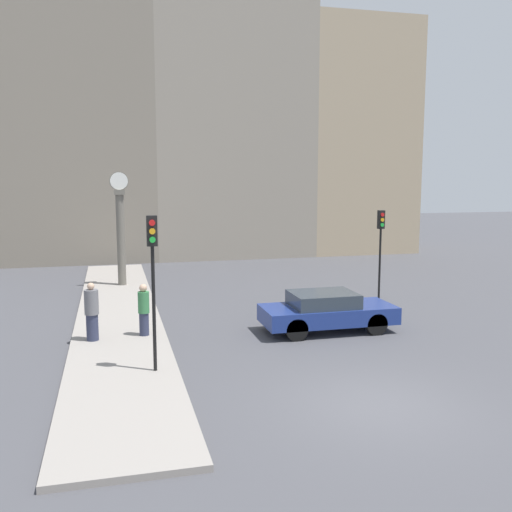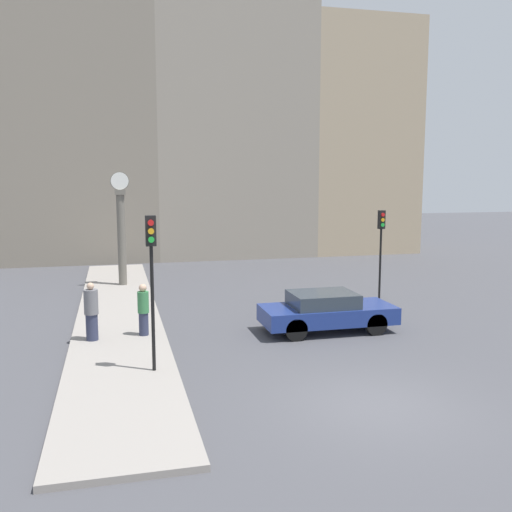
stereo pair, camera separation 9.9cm
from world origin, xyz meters
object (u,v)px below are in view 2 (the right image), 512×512
Objects in this scene: traffic_light_near at (152,261)px; street_clock at (121,231)px; traffic_light_far at (381,236)px; pedestrian_grey_jacket at (91,312)px; sedan_car at (326,311)px; pedestrian_green_hoodie at (143,310)px.

traffic_light_near is 12.24m from street_clock.
traffic_light_far is 12.19m from pedestrian_grey_jacket.
sedan_car is 2.68× the size of pedestrian_green_hoodie.
pedestrian_grey_jacket is at bearing -96.75° from street_clock.
traffic_light_near is at bearing -87.32° from street_clock.
traffic_light_far is 2.27× the size of pedestrian_green_hoodie.
traffic_light_far is at bearing -26.14° from street_clock.
pedestrian_grey_jacket is at bearing -173.49° from pedestrian_green_hoodie.
sedan_car is 7.46m from pedestrian_grey_jacket.
sedan_car is 1.18× the size of traffic_light_far.
sedan_car is 1.10× the size of traffic_light_near.
pedestrian_green_hoodie is at bearing -159.37° from traffic_light_far.
sedan_car is 11.45m from street_clock.
sedan_car is at bearing -133.40° from traffic_light_far.
pedestrian_green_hoodie reaches higher than sedan_car.
pedestrian_grey_jacket is (-1.63, 3.23, -1.96)m from traffic_light_near.
sedan_car is at bearing -2.44° from pedestrian_grey_jacket.
sedan_car is 2.46× the size of pedestrian_grey_jacket.
sedan_car is at bearing 26.61° from traffic_light_near.
street_clock is 2.90× the size of pedestrian_grey_jacket.
pedestrian_grey_jacket is (-1.06, -8.99, -1.59)m from street_clock.
street_clock reaches higher than pedestrian_grey_jacket.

